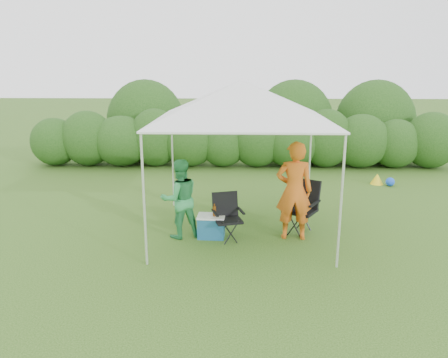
{
  "coord_description": "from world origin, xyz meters",
  "views": [
    {
      "loc": [
        -0.06,
        -7.34,
        3.07
      ],
      "look_at": [
        -0.32,
        0.4,
        1.05
      ],
      "focal_mm": 35.0,
      "sensor_mm": 36.0,
      "label": 1
    }
  ],
  "objects_px": {
    "man": "(294,191)",
    "cooler": "(211,226)",
    "canopy": "(242,101)",
    "chair_left": "(227,213)",
    "woman": "(180,199)",
    "chair_right": "(302,203)"
  },
  "relations": [
    {
      "from": "man",
      "to": "woman",
      "type": "bearing_deg",
      "value": 1.38
    },
    {
      "from": "chair_left",
      "to": "man",
      "type": "relative_size",
      "value": 0.47
    },
    {
      "from": "cooler",
      "to": "chair_right",
      "type": "bearing_deg",
      "value": 14.75
    },
    {
      "from": "cooler",
      "to": "canopy",
      "type": "bearing_deg",
      "value": 34.28
    },
    {
      "from": "chair_right",
      "to": "man",
      "type": "xyz_separation_m",
      "value": [
        -0.21,
        -0.34,
        0.34
      ]
    },
    {
      "from": "canopy",
      "to": "cooler",
      "type": "relative_size",
      "value": 5.96
    },
    {
      "from": "woman",
      "to": "cooler",
      "type": "distance_m",
      "value": 0.77
    },
    {
      "from": "cooler",
      "to": "man",
      "type": "bearing_deg",
      "value": 3.53
    },
    {
      "from": "chair_left",
      "to": "canopy",
      "type": "bearing_deg",
      "value": 38.42
    },
    {
      "from": "chair_left",
      "to": "chair_right",
      "type": "bearing_deg",
      "value": -1.1
    },
    {
      "from": "man",
      "to": "chair_left",
      "type": "bearing_deg",
      "value": 3.74
    },
    {
      "from": "man",
      "to": "chair_right",
      "type": "bearing_deg",
      "value": -120.06
    },
    {
      "from": "canopy",
      "to": "cooler",
      "type": "height_order",
      "value": "canopy"
    },
    {
      "from": "cooler",
      "to": "chair_left",
      "type": "bearing_deg",
      "value": -3.79
    },
    {
      "from": "chair_left",
      "to": "man",
      "type": "height_order",
      "value": "man"
    },
    {
      "from": "chair_left",
      "to": "woman",
      "type": "height_order",
      "value": "woman"
    },
    {
      "from": "woman",
      "to": "chair_right",
      "type": "bearing_deg",
      "value": 165.24
    },
    {
      "from": "woman",
      "to": "man",
      "type": "bearing_deg",
      "value": 156.72
    },
    {
      "from": "chair_left",
      "to": "cooler",
      "type": "xyz_separation_m",
      "value": [
        -0.29,
        0.03,
        -0.27
      ]
    },
    {
      "from": "canopy",
      "to": "chair_left",
      "type": "height_order",
      "value": "canopy"
    },
    {
      "from": "chair_left",
      "to": "cooler",
      "type": "height_order",
      "value": "chair_left"
    },
    {
      "from": "man",
      "to": "cooler",
      "type": "distance_m",
      "value": 1.64
    }
  ]
}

